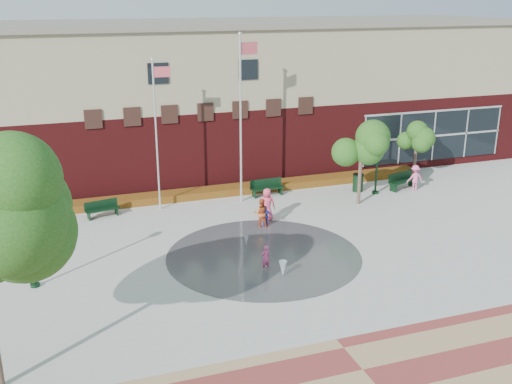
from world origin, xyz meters
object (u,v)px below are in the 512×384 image
object	(u,v)px
flagpole_right	(241,110)
trash_can	(358,183)
bench_left	(103,212)
child_splash	(266,258)
flagpole_left	(157,128)

from	to	relation	value
flagpole_right	trash_can	world-z (taller)	flagpole_right
bench_left	child_splash	size ratio (longest dim) A/B	1.65
trash_can	child_splash	world-z (taller)	child_splash
flagpole_left	bench_left	world-z (taller)	flagpole_left
flagpole_right	bench_left	size ratio (longest dim) A/B	5.07
flagpole_left	bench_left	size ratio (longest dim) A/B	4.42
flagpole_left	flagpole_right	bearing A→B (deg)	1.00
flagpole_right	child_splash	xyz separation A→B (m)	(-1.72, -8.43, -4.47)
flagpole_left	flagpole_right	xyz separation A→B (m)	(4.42, -0.22, 0.66)
bench_left	flagpole_left	bearing A→B (deg)	-7.82
trash_can	bench_left	bearing A→B (deg)	177.90
bench_left	trash_can	distance (m)	14.22
flagpole_left	trash_can	bearing A→B (deg)	0.06
child_splash	flagpole_left	bearing A→B (deg)	-83.92
bench_left	trash_can	xyz separation A→B (m)	(14.21, -0.52, 0.25)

